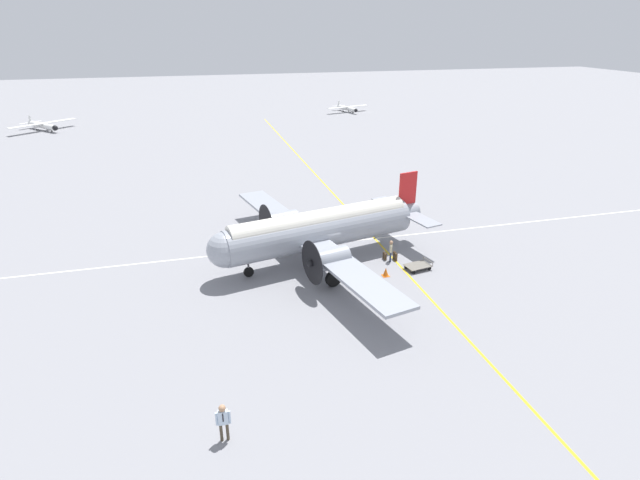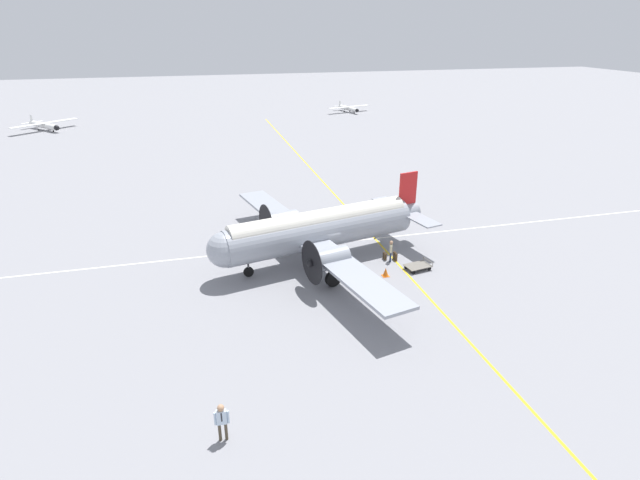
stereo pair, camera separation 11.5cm
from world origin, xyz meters
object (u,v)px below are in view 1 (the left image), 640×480
(airliner_main, at_px, (315,230))
(baggage_cart, at_px, (418,266))
(light_aircraft_taxiing, at_px, (347,108))
(crew_foreground, at_px, (223,419))
(traffic_cone, at_px, (386,272))
(passenger_boarding, at_px, (391,249))
(suitcase_upright_spare, at_px, (385,256))
(light_aircraft_distant, at_px, (43,125))
(suitcase_near_door, at_px, (395,256))

(airliner_main, xyz_separation_m, baggage_cart, (3.06, 6.74, -2.21))
(light_aircraft_taxiing, bearing_deg, crew_foreground, -37.20)
(light_aircraft_taxiing, bearing_deg, airliner_main, -35.77)
(crew_foreground, relative_size, baggage_cart, 0.95)
(light_aircraft_taxiing, height_order, traffic_cone, light_aircraft_taxiing)
(passenger_boarding, xyz_separation_m, suitcase_upright_spare, (-0.42, -0.28, -0.74))
(airliner_main, relative_size, crew_foreground, 12.37)
(baggage_cart, relative_size, light_aircraft_taxiing, 0.22)
(light_aircraft_distant, bearing_deg, light_aircraft_taxiing, 54.49)
(airliner_main, relative_size, suitcase_near_door, 36.79)
(passenger_boarding, bearing_deg, suitcase_near_door, 127.90)
(crew_foreground, distance_m, suitcase_upright_spare, 19.50)
(suitcase_near_door, bearing_deg, light_aircraft_distant, -148.63)
(suitcase_near_door, distance_m, light_aircraft_taxiing, 67.17)
(crew_foreground, relative_size, suitcase_near_door, 2.97)
(light_aircraft_taxiing, xyz_separation_m, traffic_cone, (67.20, -18.62, -0.48))
(suitcase_near_door, relative_size, baggage_cart, 0.32)
(suitcase_upright_spare, relative_size, light_aircraft_taxiing, 0.06)
(airliner_main, xyz_separation_m, light_aircraft_taxiing, (-63.76, 22.77, -1.71))
(suitcase_near_door, xyz_separation_m, light_aircraft_distant, (-59.84, -36.48, 0.56))
(traffic_cone, bearing_deg, light_aircraft_taxiing, 164.51)
(baggage_cart, bearing_deg, passenger_boarding, -60.76)
(crew_foreground, relative_size, passenger_boarding, 1.12)
(crew_foreground, bearing_deg, light_aircraft_taxiing, -108.49)
(baggage_cart, bearing_deg, light_aircraft_distant, -68.91)
(airliner_main, distance_m, suitcase_upright_spare, 5.61)
(suitcase_near_door, distance_m, suitcase_upright_spare, 0.76)
(airliner_main, xyz_separation_m, light_aircraft_distant, (-58.63, -30.71, -1.63))
(airliner_main, distance_m, light_aircraft_distant, 66.20)
(suitcase_near_door, height_order, baggage_cart, suitcase_near_door)
(suitcase_near_door, distance_m, light_aircraft_distant, 70.09)
(suitcase_near_door, bearing_deg, airliner_main, -101.89)
(crew_foreground, relative_size, light_aircraft_taxiing, 0.20)
(traffic_cone, bearing_deg, baggage_cart, 98.35)
(airliner_main, height_order, light_aircraft_taxiing, airliner_main)
(passenger_boarding, height_order, suitcase_near_door, passenger_boarding)
(suitcase_near_door, distance_m, traffic_cone, 2.75)
(baggage_cart, xyz_separation_m, light_aircraft_taxiing, (-66.82, 16.03, 0.50))
(passenger_boarding, distance_m, suitcase_upright_spare, 0.90)
(suitcase_upright_spare, relative_size, light_aircraft_distant, 0.06)
(light_aircraft_distant, bearing_deg, suitcase_upright_spare, -10.00)
(suitcase_near_door, height_order, light_aircraft_taxiing, light_aircraft_taxiing)
(passenger_boarding, bearing_deg, traffic_cone, -10.26)
(baggage_cart, xyz_separation_m, traffic_cone, (0.38, -2.59, 0.02))
(crew_foreground, xyz_separation_m, passenger_boarding, (-14.20, 13.15, -0.12))
(crew_foreground, distance_m, suitcase_near_door, 19.77)
(crew_foreground, bearing_deg, light_aircraft_distant, -70.25)
(airliner_main, height_order, traffic_cone, airliner_main)
(suitcase_near_door, xyz_separation_m, suitcase_upright_spare, (-0.28, -0.70, -0.03))
(light_aircraft_distant, distance_m, traffic_cone, 71.19)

